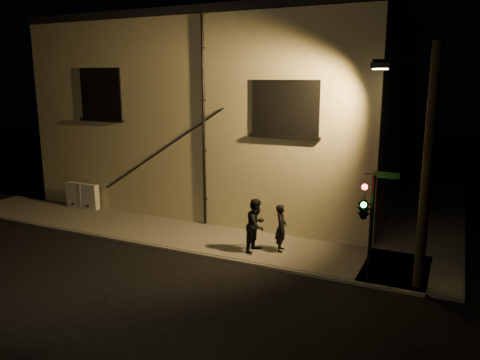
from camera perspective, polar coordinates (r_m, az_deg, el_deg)
The scene contains 8 objects.
ground at distance 16.40m, azimuth -3.80°, elevation -9.36°, with size 90.00×90.00×0.00m, color black.
sidewalk at distance 19.68m, azimuth 5.59°, elevation -5.49°, with size 21.00×16.00×0.12m.
building at distance 24.68m, azimuth 0.15°, elevation 8.44°, with size 16.20×12.23×8.80m.
utility_cabinet at distance 23.04m, azimuth -18.64°, elevation -1.80°, with size 1.77×0.30×1.16m, color beige.
pedestrian_a at distance 16.40m, azimuth 5.03°, elevation -5.84°, with size 0.61×0.40×1.67m, color black.
pedestrian_b at distance 16.30m, azimuth 2.00°, elevation -5.52°, with size 0.91×0.71×1.88m, color black.
traffic_signal at distance 14.17m, azimuth 14.95°, elevation -3.27°, with size 1.18×1.93×3.30m.
streetlamp_pole at distance 13.94m, azimuth 21.52°, elevation 1.90°, with size 2.02×1.39×7.00m.
Camera 1 is at (7.48, -13.30, 6.01)m, focal length 35.00 mm.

